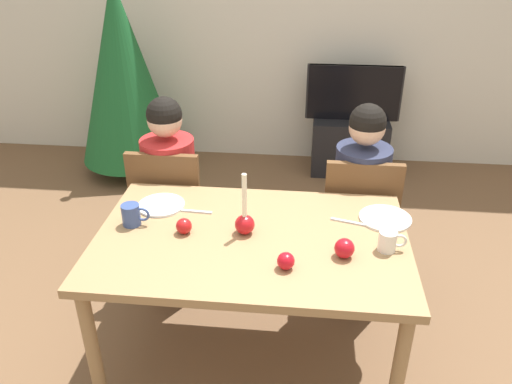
# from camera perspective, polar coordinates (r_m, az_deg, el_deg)

# --- Properties ---
(ground_plane) EXTENTS (7.68, 7.68, 0.00)m
(ground_plane) POSITION_cam_1_polar(r_m,az_deg,el_deg) (2.79, -0.45, -17.95)
(ground_plane) COLOR brown
(back_wall) EXTENTS (6.40, 0.10, 2.60)m
(back_wall) POSITION_cam_1_polar(r_m,az_deg,el_deg) (4.57, 3.32, 19.39)
(back_wall) COLOR beige
(back_wall) RESTS_ON ground
(dining_table) EXTENTS (1.40, 0.90, 0.75)m
(dining_table) POSITION_cam_1_polar(r_m,az_deg,el_deg) (2.35, -0.51, -6.68)
(dining_table) COLOR #99754C
(dining_table) RESTS_ON ground
(chair_left) EXTENTS (0.40, 0.40, 0.90)m
(chair_left) POSITION_cam_1_polar(r_m,az_deg,el_deg) (3.03, -9.44, -1.78)
(chair_left) COLOR brown
(chair_left) RESTS_ON ground
(chair_right) EXTENTS (0.40, 0.40, 0.90)m
(chair_right) POSITION_cam_1_polar(r_m,az_deg,el_deg) (2.95, 11.25, -2.87)
(chair_right) COLOR brown
(chair_right) RESTS_ON ground
(person_left_child) EXTENTS (0.30, 0.30, 1.17)m
(person_left_child) POSITION_cam_1_polar(r_m,az_deg,el_deg) (3.03, -9.37, -0.53)
(person_left_child) COLOR #33384C
(person_left_child) RESTS_ON ground
(person_right_child) EXTENTS (0.30, 0.30, 1.17)m
(person_right_child) POSITION_cam_1_polar(r_m,az_deg,el_deg) (2.95, 11.31, -1.59)
(person_right_child) COLOR #33384C
(person_right_child) RESTS_ON ground
(tv_stand) EXTENTS (0.64, 0.40, 0.48)m
(tv_stand) POSITION_cam_1_polar(r_m,az_deg,el_deg) (4.59, 10.29, 5.18)
(tv_stand) COLOR black
(tv_stand) RESTS_ON ground
(tv) EXTENTS (0.79, 0.05, 0.46)m
(tv) POSITION_cam_1_polar(r_m,az_deg,el_deg) (4.43, 10.81, 10.78)
(tv) COLOR black
(tv) RESTS_ON tv_stand
(christmas_tree) EXTENTS (0.83, 0.83, 1.71)m
(christmas_tree) POSITION_cam_1_polar(r_m,az_deg,el_deg) (4.42, -14.59, 12.71)
(christmas_tree) COLOR brown
(christmas_tree) RESTS_ON ground
(candle_centerpiece) EXTENTS (0.09, 0.09, 0.30)m
(candle_centerpiece) POSITION_cam_1_polar(r_m,az_deg,el_deg) (2.30, -1.27, -3.25)
(candle_centerpiece) COLOR red
(candle_centerpiece) RESTS_ON dining_table
(plate_left) EXTENTS (0.23, 0.23, 0.01)m
(plate_left) POSITION_cam_1_polar(r_m,az_deg,el_deg) (2.58, -10.48, -1.44)
(plate_left) COLOR silver
(plate_left) RESTS_ON dining_table
(plate_right) EXTENTS (0.24, 0.24, 0.01)m
(plate_right) POSITION_cam_1_polar(r_m,az_deg,el_deg) (2.50, 14.16, -2.85)
(plate_right) COLOR white
(plate_right) RESTS_ON dining_table
(mug_left) EXTENTS (0.13, 0.08, 0.10)m
(mug_left) POSITION_cam_1_polar(r_m,az_deg,el_deg) (2.43, -13.63, -2.47)
(mug_left) COLOR #33477F
(mug_left) RESTS_ON dining_table
(mug_right) EXTENTS (0.12, 0.08, 0.09)m
(mug_right) POSITION_cam_1_polar(r_m,az_deg,el_deg) (2.26, 14.49, -5.30)
(mug_right) COLOR silver
(mug_right) RESTS_ON dining_table
(fork_left) EXTENTS (0.18, 0.02, 0.01)m
(fork_left) POSITION_cam_1_polar(r_m,az_deg,el_deg) (2.50, -6.90, -2.14)
(fork_left) COLOR silver
(fork_left) RESTS_ON dining_table
(fork_right) EXTENTS (0.18, 0.06, 0.01)m
(fork_right) POSITION_cam_1_polar(r_m,az_deg,el_deg) (2.44, 10.36, -3.31)
(fork_right) COLOR silver
(fork_right) RESTS_ON dining_table
(apple_near_candle) EXTENTS (0.09, 0.09, 0.09)m
(apple_near_candle) POSITION_cam_1_polar(r_m,az_deg,el_deg) (2.19, 9.80, -6.18)
(apple_near_candle) COLOR red
(apple_near_candle) RESTS_ON dining_table
(apple_by_left_plate) EXTENTS (0.07, 0.07, 0.07)m
(apple_by_left_plate) POSITION_cam_1_polar(r_m,az_deg,el_deg) (2.34, -7.99, -3.72)
(apple_by_left_plate) COLOR #B61617
(apple_by_left_plate) RESTS_ON dining_table
(apple_by_right_mug) EXTENTS (0.07, 0.07, 0.07)m
(apple_by_right_mug) POSITION_cam_1_polar(r_m,az_deg,el_deg) (2.10, 3.33, -7.66)
(apple_by_right_mug) COLOR red
(apple_by_right_mug) RESTS_ON dining_table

